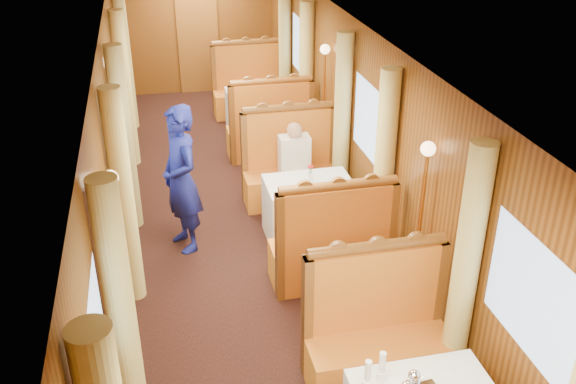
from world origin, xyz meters
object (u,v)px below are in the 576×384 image
object	(u,v)px
rose_vase_mid	(310,170)
teapot_back	(413,383)
banquette_mid_aft	(291,171)
steward	(181,180)
banquette_mid_fwd	(332,250)
table_far	(259,112)
banquette_near_aft	(377,337)
passenger	(295,157)
table_mid	(309,210)
banquette_far_fwd	(270,132)
banquette_far_aft	(249,91)
rose_vase_far	(257,82)

from	to	relation	value
rose_vase_mid	teapot_back	bearing A→B (deg)	-91.58
banquette_mid_aft	steward	bearing A→B (deg)	-149.09
banquette_mid_fwd	table_far	bearing A→B (deg)	90.00
banquette_near_aft	banquette_mid_aft	world-z (taller)	same
teapot_back	passenger	bearing A→B (deg)	78.12
steward	table_mid	bearing A→B (deg)	66.22
banquette_far_fwd	teapot_back	distance (m)	5.96
banquette_near_aft	passenger	world-z (taller)	banquette_near_aft
banquette_far_aft	banquette_mid_aft	bearing A→B (deg)	-90.00
banquette_far_fwd	passenger	bearing A→B (deg)	-90.00
banquette_near_aft	banquette_far_aft	world-z (taller)	same
rose_vase_far	banquette_mid_fwd	bearing A→B (deg)	-89.83
rose_vase_far	passenger	size ratio (longest dim) A/B	0.47
banquette_mid_fwd	teapot_back	size ratio (longest dim) A/B	8.08
table_mid	table_far	world-z (taller)	same
banquette_far_aft	rose_vase_mid	xyz separation A→B (m)	(0.00, -4.55, 0.50)
table_far	table_mid	bearing A→B (deg)	-90.00
table_mid	teapot_back	size ratio (longest dim) A/B	6.33
table_far	rose_vase_mid	bearing A→B (deg)	-89.96
banquette_far_fwd	passenger	distance (m)	1.74
rose_vase_far	steward	size ratio (longest dim) A/B	0.20
banquette_near_aft	banquette_mid_aft	xyz separation A→B (m)	(0.00, 3.50, 0.00)
banquette_far_fwd	banquette_mid_aft	bearing A→B (deg)	-90.00
banquette_mid_aft	teapot_back	world-z (taller)	banquette_mid_aft
rose_vase_far	banquette_far_aft	bearing A→B (deg)	89.27
banquette_mid_aft	table_mid	bearing A→B (deg)	-90.00
banquette_near_aft	banquette_mid_aft	size ratio (longest dim) A/B	1.00
banquette_far_aft	passenger	world-z (taller)	banquette_far_aft
banquette_near_aft	rose_vase_mid	distance (m)	2.50
teapot_back	banquette_mid_aft	bearing A→B (deg)	78.19
table_mid	banquette_far_fwd	size ratio (longest dim) A/B	0.78
table_mid	banquette_near_aft	bearing A→B (deg)	-90.00
banquette_mid_fwd	passenger	xyz separation A→B (m)	(-0.00, 1.79, 0.32)
banquette_far_fwd	table_mid	bearing A→B (deg)	-90.00
rose_vase_mid	passenger	bearing A→B (deg)	90.16
banquette_mid_aft	steward	world-z (taller)	steward
rose_vase_mid	steward	distance (m)	1.52
table_mid	teapot_back	world-z (taller)	teapot_back
table_mid	steward	distance (m)	1.60
rose_vase_far	teapot_back	bearing A→B (deg)	-90.65
teapot_back	passenger	distance (m)	4.23
banquette_mid_fwd	steward	distance (m)	1.94
banquette_far_aft	passenger	distance (m)	3.76
banquette_mid_aft	banquette_mid_fwd	bearing A→B (deg)	-90.00
rose_vase_mid	passenger	world-z (taller)	passenger
banquette_near_aft	rose_vase_far	world-z (taller)	banquette_near_aft
table_far	teapot_back	distance (m)	6.97
passenger	teapot_back	bearing A→B (deg)	-91.25
rose_vase_mid	table_mid	bearing A→B (deg)	93.65
table_mid	rose_vase_mid	world-z (taller)	rose_vase_mid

